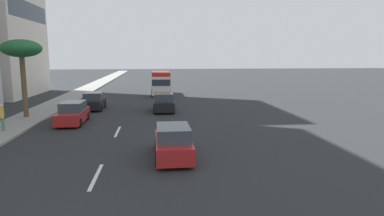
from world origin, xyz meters
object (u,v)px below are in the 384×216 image
at_px(car_third, 73,113).
at_px(car_fourth, 94,101).
at_px(minibus_second, 161,82).
at_px(pedestrian_mid_block, 2,116).
at_px(car_fifth, 173,142).
at_px(palm_tree, 21,50).
at_px(car_lead, 164,103).

relative_size(car_third, car_fourth, 1.09).
height_order(minibus_second, pedestrian_mid_block, minibus_second).
height_order(car_third, pedestrian_mid_block, pedestrian_mid_block).
distance_m(car_fifth, palm_tree, 17.36).
relative_size(car_fifth, palm_tree, 0.71).
distance_m(car_third, car_fourth, 6.91).
bearing_deg(car_fifth, car_fourth, 22.34).
distance_m(car_lead, car_fourth, 6.99).
relative_size(car_fourth, car_fifth, 0.93).
xyz_separation_m(car_lead, car_fifth, (-14.51, -0.07, -0.02)).
relative_size(car_lead, minibus_second, 0.66).
xyz_separation_m(car_fourth, palm_tree, (-4.38, 4.71, 4.80)).
bearing_deg(palm_tree, car_third, -120.19).
height_order(car_lead, car_fourth, car_lead).
bearing_deg(car_lead, car_fourth, 73.53).
xyz_separation_m(car_fourth, car_fifth, (-16.49, -6.78, 0.02)).
height_order(car_lead, car_third, car_lead).
bearing_deg(car_lead, pedestrian_mid_block, 124.97).
height_order(car_fourth, pedestrian_mid_block, pedestrian_mid_block).
bearing_deg(palm_tree, car_fourth, -47.10).
xyz_separation_m(car_third, palm_tree, (2.52, 4.34, 4.79)).
bearing_deg(car_lead, car_third, 124.78).
relative_size(minibus_second, car_fourth, 1.55).
distance_m(car_fifth, pedestrian_mid_block, 13.00).
height_order(car_fourth, palm_tree, palm_tree).
relative_size(car_lead, palm_tree, 0.67).
bearing_deg(palm_tree, car_fifth, -136.53).
distance_m(pedestrian_mid_block, palm_tree, 6.92).
bearing_deg(pedestrian_mid_block, car_lead, -68.44).
xyz_separation_m(pedestrian_mid_block, palm_tree, (5.30, 0.41, 4.42)).
bearing_deg(car_fifth, pedestrian_mid_block, 58.39).
bearing_deg(car_fifth, car_third, 36.69).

